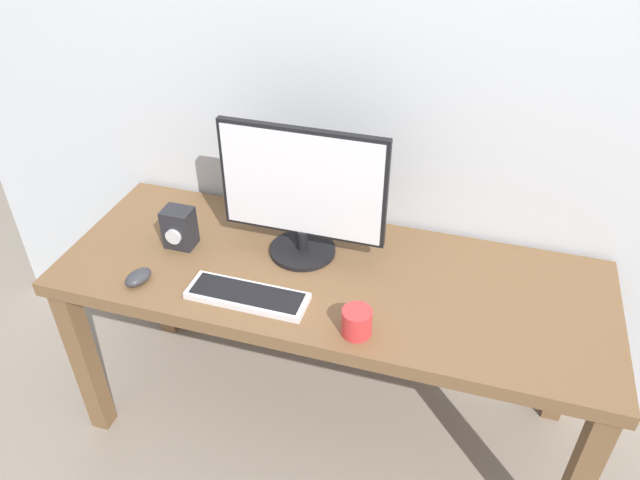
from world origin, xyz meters
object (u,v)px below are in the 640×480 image
object	(u,v)px
audio_controller	(179,228)
coffee_mug	(357,322)
monitor	(302,192)
keyboard_primary	(247,296)
desk	(330,294)
mouse	(138,277)

from	to	relation	value
audio_controller	coffee_mug	world-z (taller)	audio_controller
monitor	audio_controller	distance (m)	0.44
keyboard_primary	monitor	bearing A→B (deg)	72.87
audio_controller	coffee_mug	bearing A→B (deg)	-19.46
keyboard_primary	audio_controller	bearing A→B (deg)	148.98
desk	audio_controller	size ratio (longest dim) A/B	12.67
keyboard_primary	coffee_mug	xyz separation A→B (m)	(0.35, -0.04, 0.03)
desk	keyboard_primary	size ratio (longest dim) A/B	4.74
mouse	audio_controller	world-z (taller)	audio_controller
coffee_mug	keyboard_primary	bearing A→B (deg)	172.77
monitor	mouse	size ratio (longest dim) A/B	5.69
desk	mouse	xyz separation A→B (m)	(-0.56, -0.22, 0.11)
desk	coffee_mug	bearing A→B (deg)	-58.97
keyboard_primary	mouse	world-z (taller)	mouse
desk	mouse	size ratio (longest dim) A/B	18.61
monitor	keyboard_primary	distance (m)	0.36
desk	mouse	distance (m)	0.61
keyboard_primary	coffee_mug	bearing A→B (deg)	-7.23
mouse	audio_controller	size ratio (longest dim) A/B	0.68
desk	audio_controller	world-z (taller)	audio_controller
coffee_mug	audio_controller	bearing A→B (deg)	160.54
monitor	desk	bearing A→B (deg)	-35.81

